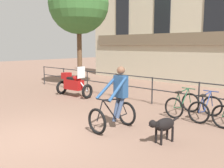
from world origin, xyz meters
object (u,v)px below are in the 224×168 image
at_px(dog, 163,125).
at_px(parked_bicycle_near_lamp, 183,104).
at_px(parked_bicycle_mid_left, 206,108).
at_px(parked_motorcycle, 74,84).
at_px(cyclist_with_bike, 116,101).

distance_m(dog, parked_bicycle_near_lamp, 2.68).
xyz_separation_m(dog, parked_bicycle_near_lamp, (-0.86, 2.53, -0.07)).
distance_m(parked_bicycle_near_lamp, parked_bicycle_mid_left, 0.78).
relative_size(dog, parked_motorcycle, 0.54).
bearing_deg(parked_bicycle_near_lamp, cyclist_with_bike, 76.87).
xyz_separation_m(dog, parked_motorcycle, (-5.95, 2.11, 0.13)).
height_order(parked_motorcycle, parked_bicycle_near_lamp, parked_motorcycle).
distance_m(cyclist_with_bike, dog, 1.55).
relative_size(parked_bicycle_near_lamp, parked_bicycle_mid_left, 1.00).
relative_size(cyclist_with_bike, parked_bicycle_mid_left, 1.51).
bearing_deg(parked_motorcycle, dog, -114.23).
bearing_deg(parked_bicycle_near_lamp, parked_motorcycle, 6.14).
xyz_separation_m(dog, parked_bicycle_mid_left, (-0.09, 2.53, -0.07)).
bearing_deg(dog, parked_bicycle_near_lamp, 119.93).
relative_size(dog, parked_bicycle_near_lamp, 0.86).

